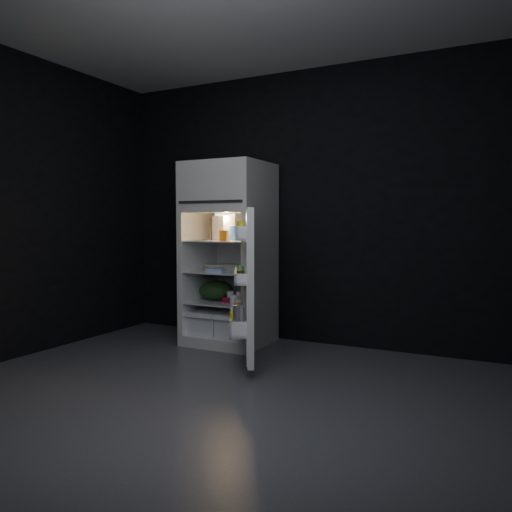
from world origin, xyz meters
The scene contains 19 objects.
floor centered at (0.00, 0.00, 0.00)m, with size 4.00×3.40×0.00m, color #505055.
ceiling centered at (0.00, 0.00, 2.70)m, with size 4.00×3.40×0.00m, color silver.
wall_back centered at (0.00, 1.70, 1.35)m, with size 4.00×0.00×2.70m, color black.
wall_left centered at (-2.00, 0.00, 1.35)m, with size 0.00×3.40×2.70m, color black.
refrigerator centered at (-0.60, 1.32, 0.96)m, with size 0.76×0.71×1.78m.
fridge_door centered at (-0.04, 0.61, 0.68)m, with size 0.51×0.72×1.22m.
milk_jug centered at (-0.66, 1.29, 1.15)m, with size 0.16×0.16×0.24m, color white.
mayo_jar centered at (-0.53, 1.29, 1.10)m, with size 0.11×0.11×0.14m, color #214EB3.
jam_jar centered at (-0.39, 1.34, 1.09)m, with size 0.09×0.09×0.13m, color #321C0D.
amber_bottle centered at (-0.84, 1.41, 1.14)m, with size 0.07×0.07×0.22m, color #AB7A1B.
small_carton centered at (-0.53, 1.09, 1.08)m, with size 0.07×0.06×0.10m, color #C67617.
egg_carton centered at (-0.46, 1.24, 0.76)m, with size 0.27×0.10×0.07m, color gray.
pie centered at (-0.76, 1.39, 0.75)m, with size 0.32×0.32×0.04m, color tan.
flat_package centered at (-0.60, 1.04, 0.75)m, with size 0.17×0.09×0.04m, color #95B1E7.
wrapped_pkg centered at (-0.34, 1.44, 0.75)m, with size 0.12×0.10×0.05m, color beige.
produce_bag centered at (-0.73, 1.27, 0.52)m, with size 0.35×0.30×0.20m, color #193815.
yogurt_tray centered at (-0.47, 1.20, 0.45)m, with size 0.25×0.13×0.05m, color #A60E35.
small_can_red centered at (-0.39, 1.44, 0.47)m, with size 0.07×0.07×0.09m, color #A60E35.
small_can_silver centered at (-0.40, 1.39, 0.47)m, with size 0.07×0.07×0.09m, color silver.
Camera 1 is at (1.86, -2.96, 1.19)m, focal length 35.00 mm.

